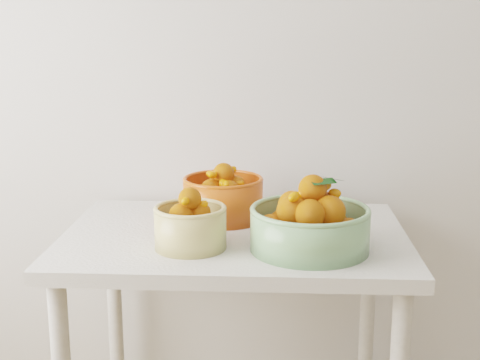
# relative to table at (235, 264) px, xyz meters

# --- Properties ---
(table) EXTENTS (1.00, 0.70, 0.75)m
(table) POSITION_rel_table_xyz_m (0.00, 0.00, 0.00)
(table) COLOR silver
(table) RESTS_ON ground
(bowl_cream) EXTENTS (0.25, 0.25, 0.17)m
(bowl_cream) POSITION_rel_table_xyz_m (-0.11, -0.14, 0.16)
(bowl_cream) COLOR #D2BC75
(bowl_cream) RESTS_ON table
(bowl_green) EXTENTS (0.32, 0.32, 0.21)m
(bowl_green) POSITION_rel_table_xyz_m (0.21, -0.14, 0.17)
(bowl_green) COLOR #80AF77
(bowl_green) RESTS_ON table
(bowl_orange) EXTENTS (0.32, 0.32, 0.18)m
(bowl_orange) POSITION_rel_table_xyz_m (-0.04, 0.14, 0.17)
(bowl_orange) COLOR #D94614
(bowl_orange) RESTS_ON table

